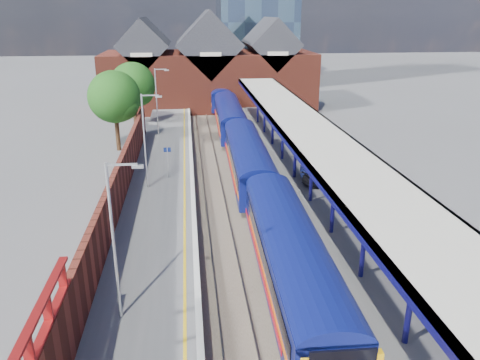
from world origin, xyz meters
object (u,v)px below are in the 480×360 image
object	(u,v)px
lamp_post_d	(158,98)
platform_sign	(168,157)
train	(237,133)
lamp_post_c	(146,136)
parked_car_blue	(328,171)
parked_car_dark	(327,177)
lamp_post_b	(116,233)

from	to	relation	value
lamp_post_d	platform_sign	bearing A→B (deg)	-84.44
train	platform_sign	distance (m)	11.38
lamp_post_c	parked_car_blue	size ratio (longest dim) A/B	1.58
parked_car_dark	lamp_post_c	bearing A→B (deg)	67.46
lamp_post_c	parked_car_dark	size ratio (longest dim) A/B	1.80
lamp_post_b	lamp_post_c	size ratio (longest dim) A/B	1.00
lamp_post_d	platform_sign	xyz separation A→B (m)	(1.36, -14.00, -2.30)
parked_car_blue	lamp_post_b	bearing A→B (deg)	153.65
train	lamp_post_d	world-z (taller)	lamp_post_d
parked_car_dark	parked_car_blue	size ratio (longest dim) A/B	0.88
platform_sign	parked_car_dark	size ratio (longest dim) A/B	0.64
train	lamp_post_b	distance (m)	28.58
lamp_post_d	parked_car_blue	world-z (taller)	lamp_post_d
parked_car_dark	parked_car_blue	bearing A→B (deg)	-39.61
lamp_post_c	lamp_post_d	bearing A→B (deg)	90.00
platform_sign	parked_car_dark	bearing A→B (deg)	-13.40
lamp_post_b	parked_car_blue	xyz separation A→B (m)	(13.92, 16.41, -3.38)
lamp_post_c	parked_car_blue	distance (m)	14.33
train	parked_car_blue	bearing A→B (deg)	-60.95
lamp_post_b	train	bearing A→B (deg)	73.96
train	lamp_post_c	distance (m)	14.08
lamp_post_d	train	bearing A→B (deg)	-30.75
parked_car_dark	lamp_post_b	bearing A→B (deg)	119.58
train	platform_sign	size ratio (longest dim) A/B	26.38
lamp_post_d	platform_sign	world-z (taller)	lamp_post_d
lamp_post_d	parked_car_dark	world-z (taller)	lamp_post_d
lamp_post_b	parked_car_dark	distance (m)	20.52
lamp_post_b	lamp_post_c	world-z (taller)	same
train	lamp_post_b	world-z (taller)	lamp_post_b
lamp_post_d	platform_sign	size ratio (longest dim) A/B	2.80
lamp_post_c	parked_car_dark	world-z (taller)	lamp_post_c
lamp_post_b	lamp_post_d	distance (m)	32.00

